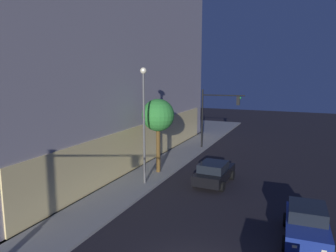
% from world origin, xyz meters
% --- Properties ---
extents(modern_building, '(32.27, 28.23, 21.74)m').
position_xyz_m(modern_building, '(13.36, 22.83, 10.80)').
color(modern_building, '#4C4C51').
rests_on(modern_building, ground).
extents(traffic_light_far_corner, '(0.54, 4.38, 6.09)m').
position_xyz_m(traffic_light_far_corner, '(21.18, 4.81, 4.17)').
color(traffic_light_far_corner, black).
rests_on(traffic_light_far_corner, sidewalk_corner).
extents(street_lamp_sidewalk, '(0.44, 0.44, 8.12)m').
position_xyz_m(street_lamp_sidewalk, '(8.65, 6.54, 5.24)').
color(street_lamp_sidewalk, '#575757').
rests_on(street_lamp_sidewalk, sidewalk_corner).
extents(sidewalk_tree, '(2.52, 2.52, 5.80)m').
position_xyz_m(sidewalk_tree, '(11.44, 6.77, 4.63)').
color(sidewalk_tree, brown).
rests_on(sidewalk_tree, sidewalk_corner).
extents(car_blue, '(4.18, 2.26, 1.64)m').
position_xyz_m(car_blue, '(4.85, -4.07, 0.85)').
color(car_blue, navy).
rests_on(car_blue, ground).
extents(car_black, '(4.48, 2.31, 1.61)m').
position_xyz_m(car_black, '(10.90, 2.08, 0.83)').
color(car_black, black).
rests_on(car_black, ground).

